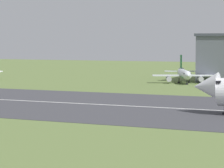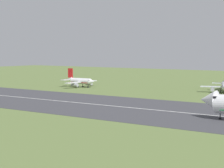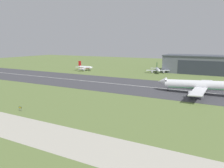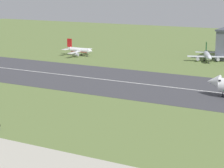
% 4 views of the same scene
% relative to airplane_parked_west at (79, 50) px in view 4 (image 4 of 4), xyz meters
% --- Properties ---
extents(ground_plane, '(601.78, 601.78, 0.00)m').
position_rel_airplane_parked_west_xyz_m(ground_plane, '(59.99, -99.63, -3.07)').
color(ground_plane, olive).
extents(runway_strip, '(361.78, 49.94, 0.06)m').
position_rel_airplane_parked_west_xyz_m(runway_strip, '(59.99, -49.05, -3.04)').
color(runway_strip, '#3D3D42').
rests_on(runway_strip, ground_plane).
extents(runway_centreline, '(325.60, 0.70, 0.01)m').
position_rel_airplane_parked_west_xyz_m(runway_centreline, '(59.99, -49.05, -3.00)').
color(runway_centreline, silver).
rests_on(runway_centreline, runway_strip).
extents(airplane_parked_west, '(17.32, 22.28, 9.26)m').
position_rel_airplane_parked_west_xyz_m(airplane_parked_west, '(0.00, 0.00, 0.00)').
color(airplane_parked_west, white).
rests_on(airplane_parked_west, ground_plane).
extents(airplane_parked_centre, '(20.16, 21.89, 9.01)m').
position_rel_airplane_parked_west_xyz_m(airplane_parked_centre, '(68.04, 16.72, -0.17)').
color(airplane_parked_centre, silver).
rests_on(airplane_parked_centre, ground_plane).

